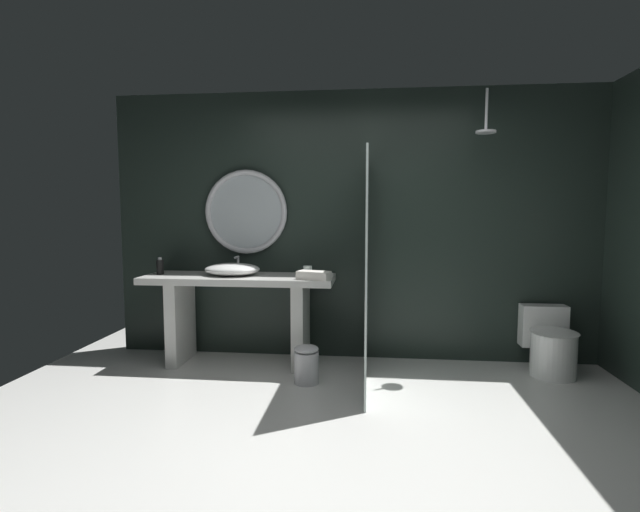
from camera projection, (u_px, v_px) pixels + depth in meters
ground_plane at (343, 450)px, 2.85m from camera, size 5.76×5.76×0.00m
back_wall_panel at (355, 226)px, 4.61m from camera, size 4.80×0.10×2.60m
vanity_counter at (240, 304)px, 4.43m from camera, size 1.78×0.58×0.84m
vessel_sink at (232, 269)px, 4.42m from camera, size 0.52×0.43×0.17m
tumbler_cup at (308, 271)px, 4.31m from camera, size 0.08×0.08×0.10m
soap_dispenser at (160, 267)px, 4.48m from camera, size 0.07×0.07×0.16m
round_wall_mirror at (246, 212)px, 4.62m from camera, size 0.83×0.05×0.83m
shower_glass_panel at (367, 270)px, 3.93m from camera, size 0.02×1.31×1.91m
rain_shower_head at (486, 126)px, 4.05m from camera, size 0.17×0.17×0.38m
toilet at (550, 345)px, 4.18m from camera, size 0.41×0.56×0.58m
waste_bin at (306, 364)px, 3.95m from camera, size 0.21×0.21×0.33m
folded_hand_towel at (314, 275)px, 4.13m from camera, size 0.32×0.22×0.08m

